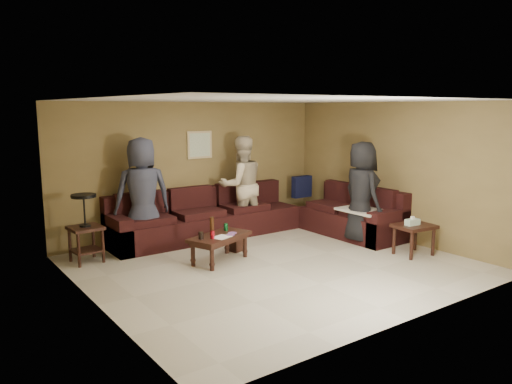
{
  "coord_description": "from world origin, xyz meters",
  "views": [
    {
      "loc": [
        -4.54,
        -5.83,
        2.38
      ],
      "look_at": [
        0.25,
        0.85,
        1.0
      ],
      "focal_mm": 35.0,
      "sensor_mm": 36.0,
      "label": 1
    }
  ],
  "objects_px": {
    "end_table_left": "(85,227)",
    "person_right": "(361,193)",
    "sectional_sofa": "(260,220)",
    "person_middle": "(241,185)",
    "waste_bin": "(236,242)",
    "person_left": "(142,194)",
    "side_table_right": "(414,229)",
    "coffee_table": "(219,239)"
  },
  "relations": [
    {
      "from": "end_table_left",
      "to": "person_left",
      "type": "xyz_separation_m",
      "value": [
        1.01,
        0.12,
        0.4
      ]
    },
    {
      "from": "side_table_right",
      "to": "person_middle",
      "type": "bearing_deg",
      "value": 117.39
    },
    {
      "from": "sectional_sofa",
      "to": "person_middle",
      "type": "height_order",
      "value": "person_middle"
    },
    {
      "from": "side_table_right",
      "to": "waste_bin",
      "type": "relative_size",
      "value": 2.36
    },
    {
      "from": "end_table_left",
      "to": "person_left",
      "type": "distance_m",
      "value": 1.09
    },
    {
      "from": "person_middle",
      "to": "person_right",
      "type": "distance_m",
      "value": 2.26
    },
    {
      "from": "coffee_table",
      "to": "person_right",
      "type": "distance_m",
      "value": 2.75
    },
    {
      "from": "end_table_left",
      "to": "waste_bin",
      "type": "relative_size",
      "value": 3.82
    },
    {
      "from": "side_table_right",
      "to": "person_right",
      "type": "relative_size",
      "value": 0.37
    },
    {
      "from": "side_table_right",
      "to": "person_right",
      "type": "bearing_deg",
      "value": 96.82
    },
    {
      "from": "coffee_table",
      "to": "person_middle",
      "type": "bearing_deg",
      "value": 45.19
    },
    {
      "from": "coffee_table",
      "to": "person_left",
      "type": "height_order",
      "value": "person_left"
    },
    {
      "from": "person_left",
      "to": "person_middle",
      "type": "bearing_deg",
      "value": -170.02
    },
    {
      "from": "sectional_sofa",
      "to": "side_table_right",
      "type": "distance_m",
      "value": 2.77
    },
    {
      "from": "sectional_sofa",
      "to": "person_middle",
      "type": "relative_size",
      "value": 2.48
    },
    {
      "from": "waste_bin",
      "to": "person_right",
      "type": "bearing_deg",
      "value": -22.19
    },
    {
      "from": "person_right",
      "to": "person_middle",
      "type": "bearing_deg",
      "value": 49.14
    },
    {
      "from": "sectional_sofa",
      "to": "side_table_right",
      "type": "height_order",
      "value": "sectional_sofa"
    },
    {
      "from": "sectional_sofa",
      "to": "person_right",
      "type": "xyz_separation_m",
      "value": [
        1.24,
        -1.36,
        0.58
      ]
    },
    {
      "from": "sectional_sofa",
      "to": "waste_bin",
      "type": "height_order",
      "value": "sectional_sofa"
    },
    {
      "from": "end_table_left",
      "to": "person_middle",
      "type": "xyz_separation_m",
      "value": [
        3.01,
        0.12,
        0.37
      ]
    },
    {
      "from": "side_table_right",
      "to": "person_right",
      "type": "distance_m",
      "value": 1.16
    },
    {
      "from": "end_table_left",
      "to": "person_right",
      "type": "height_order",
      "value": "person_right"
    },
    {
      "from": "end_table_left",
      "to": "waste_bin",
      "type": "xyz_separation_m",
      "value": [
        2.25,
        -0.82,
        -0.42
      ]
    },
    {
      "from": "person_middle",
      "to": "person_left",
      "type": "bearing_deg",
      "value": 9.31
    },
    {
      "from": "waste_bin",
      "to": "person_right",
      "type": "xyz_separation_m",
      "value": [
        2.11,
        -0.86,
        0.77
      ]
    },
    {
      "from": "waste_bin",
      "to": "person_right",
      "type": "distance_m",
      "value": 2.41
    },
    {
      "from": "end_table_left",
      "to": "person_middle",
      "type": "relative_size",
      "value": 0.58
    },
    {
      "from": "person_right",
      "to": "waste_bin",
      "type": "bearing_deg",
      "value": 80.11
    },
    {
      "from": "sectional_sofa",
      "to": "person_left",
      "type": "xyz_separation_m",
      "value": [
        -2.11,
        0.44,
        0.63
      ]
    },
    {
      "from": "end_table_left",
      "to": "person_right",
      "type": "xyz_separation_m",
      "value": [
        4.36,
        -1.68,
        0.34
      ]
    },
    {
      "from": "side_table_right",
      "to": "coffee_table",
      "type": "bearing_deg",
      "value": 150.97
    },
    {
      "from": "side_table_right",
      "to": "waste_bin",
      "type": "bearing_deg",
      "value": 139.53
    },
    {
      "from": "end_table_left",
      "to": "person_middle",
      "type": "height_order",
      "value": "person_middle"
    },
    {
      "from": "sectional_sofa",
      "to": "side_table_right",
      "type": "xyz_separation_m",
      "value": [
        1.37,
        -2.41,
        0.11
      ]
    },
    {
      "from": "coffee_table",
      "to": "end_table_left",
      "type": "xyz_separation_m",
      "value": [
        -1.7,
        1.19,
        0.2
      ]
    },
    {
      "from": "side_table_right",
      "to": "person_left",
      "type": "distance_m",
      "value": 4.53
    },
    {
      "from": "side_table_right",
      "to": "waste_bin",
      "type": "distance_m",
      "value": 2.95
    },
    {
      "from": "waste_bin",
      "to": "person_middle",
      "type": "xyz_separation_m",
      "value": [
        0.76,
        0.95,
        0.79
      ]
    },
    {
      "from": "sectional_sofa",
      "to": "person_left",
      "type": "relative_size",
      "value": 2.42
    },
    {
      "from": "sectional_sofa",
      "to": "person_left",
      "type": "bearing_deg",
      "value": 168.15
    },
    {
      "from": "waste_bin",
      "to": "person_left",
      "type": "bearing_deg",
      "value": 142.65
    }
  ]
}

